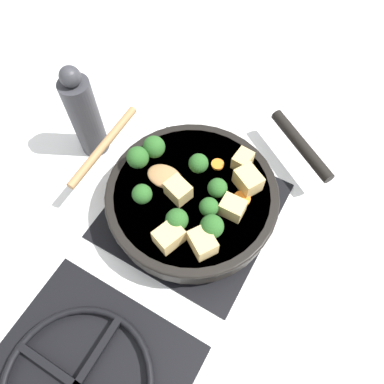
# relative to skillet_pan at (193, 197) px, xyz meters

# --- Properties ---
(ground_plane) EXTENTS (2.40, 2.40, 0.00)m
(ground_plane) POSITION_rel_skillet_pan_xyz_m (0.00, 0.00, -0.06)
(ground_plane) COLOR white
(front_burner_grate) EXTENTS (0.31, 0.31, 0.03)m
(front_burner_grate) POSITION_rel_skillet_pan_xyz_m (0.00, 0.00, -0.04)
(front_burner_grate) COLOR black
(front_burner_grate) RESTS_ON ground_plane
(skillet_pan) EXTENTS (0.38, 0.43, 0.05)m
(skillet_pan) POSITION_rel_skillet_pan_xyz_m (0.00, 0.00, 0.00)
(skillet_pan) COLOR black
(skillet_pan) RESTS_ON front_burner_grate
(wooden_spoon) EXTENTS (0.18, 0.21, 0.02)m
(wooden_spoon) POSITION_rel_skillet_pan_xyz_m (0.13, 0.00, 0.03)
(wooden_spoon) COLOR #A87A4C
(wooden_spoon) RESTS_ON skillet_pan
(tofu_cube_center_large) EXTENTS (0.03, 0.04, 0.03)m
(tofu_cube_center_large) POSITION_rel_skillet_pan_xyz_m (-0.05, -0.10, 0.04)
(tofu_cube_center_large) COLOR #DBB770
(tofu_cube_center_large) RESTS_ON skillet_pan
(tofu_cube_near_handle) EXTENTS (0.04, 0.03, 0.03)m
(tofu_cube_near_handle) POSITION_rel_skillet_pan_xyz_m (-0.08, 0.00, 0.04)
(tofu_cube_near_handle) COLOR #DBB770
(tofu_cube_near_handle) RESTS_ON skillet_pan
(tofu_cube_east_chunk) EXTENTS (0.06, 0.06, 0.04)m
(tofu_cube_east_chunk) POSITION_rel_skillet_pan_xyz_m (-0.07, 0.08, 0.04)
(tofu_cube_east_chunk) COLOR #DBB770
(tofu_cube_east_chunk) RESTS_ON skillet_pan
(tofu_cube_west_chunk) EXTENTS (0.06, 0.05, 0.04)m
(tofu_cube_west_chunk) POSITION_rel_skillet_pan_xyz_m (-0.08, -0.06, 0.04)
(tofu_cube_west_chunk) COLOR #DBB770
(tofu_cube_west_chunk) RESTS_ON skillet_pan
(tofu_cube_back_piece) EXTENTS (0.05, 0.06, 0.04)m
(tofu_cube_back_piece) POSITION_rel_skillet_pan_xyz_m (-0.01, 0.10, 0.04)
(tofu_cube_back_piece) COLOR #DBB770
(tofu_cube_back_piece) RESTS_ON skillet_pan
(tofu_cube_front_piece) EXTENTS (0.05, 0.05, 0.03)m
(tofu_cube_front_piece) POSITION_rel_skillet_pan_xyz_m (0.02, 0.02, 0.04)
(tofu_cube_front_piece) COLOR #DBB770
(tofu_cube_front_piece) RESTS_ON skillet_pan
(broccoli_floret_near_spoon) EXTENTS (0.04, 0.04, 0.05)m
(broccoli_floret_near_spoon) POSITION_rel_skillet_pan_xyz_m (0.12, 0.00, 0.05)
(broccoli_floret_near_spoon) COLOR #709956
(broccoli_floret_near_spoon) RESTS_ON skillet_pan
(broccoli_floret_center_top) EXTENTS (0.04, 0.04, 0.04)m
(broccoli_floret_center_top) POSITION_rel_skillet_pan_xyz_m (0.07, 0.06, 0.05)
(broccoli_floret_center_top) COLOR #709956
(broccoli_floret_center_top) RESTS_ON skillet_pan
(broccoli_floret_east_rim) EXTENTS (0.04, 0.04, 0.04)m
(broccoli_floret_east_rim) POSITION_rel_skillet_pan_xyz_m (0.01, -0.04, 0.05)
(broccoli_floret_east_rim) COLOR #709956
(broccoli_floret_east_rim) RESTS_ON skillet_pan
(broccoli_floret_west_rim) EXTENTS (0.04, 0.04, 0.04)m
(broccoli_floret_west_rim) POSITION_rel_skillet_pan_xyz_m (-0.04, -0.01, 0.05)
(broccoli_floret_west_rim) COLOR #709956
(broccoli_floret_west_rim) RESTS_ON skillet_pan
(broccoli_floret_north_edge) EXTENTS (0.04, 0.04, 0.05)m
(broccoli_floret_north_edge) POSITION_rel_skillet_pan_xyz_m (-0.01, 0.07, 0.05)
(broccoli_floret_north_edge) COLOR #709956
(broccoli_floret_north_edge) RESTS_ON skillet_pan
(broccoli_floret_south_cluster) EXTENTS (0.03, 0.03, 0.04)m
(broccoli_floret_south_cluster) POSITION_rel_skillet_pan_xyz_m (-0.05, 0.03, 0.05)
(broccoli_floret_south_cluster) COLOR #709956
(broccoli_floret_south_cluster) RESTS_ON skillet_pan
(broccoli_floret_mid_floret) EXTENTS (0.04, 0.04, 0.05)m
(broccoli_floret_mid_floret) POSITION_rel_skillet_pan_xyz_m (0.10, -0.03, 0.05)
(broccoli_floret_mid_floret) COLOR #709956
(broccoli_floret_mid_floret) RESTS_ON skillet_pan
(broccoli_floret_small_inner) EXTENTS (0.04, 0.04, 0.05)m
(broccoli_floret_small_inner) POSITION_rel_skillet_pan_xyz_m (-0.07, 0.06, 0.05)
(broccoli_floret_small_inner) COLOR #709956
(broccoli_floret_small_inner) RESTS_ON skillet_pan
(carrot_slice_orange_thin) EXTENTS (0.02, 0.02, 0.01)m
(carrot_slice_orange_thin) POSITION_rel_skillet_pan_xyz_m (-0.01, -0.07, 0.02)
(carrot_slice_orange_thin) COLOR orange
(carrot_slice_orange_thin) RESTS_ON skillet_pan
(carrot_slice_near_center) EXTENTS (0.03, 0.03, 0.01)m
(carrot_slice_near_center) POSITION_rel_skillet_pan_xyz_m (-0.08, -0.03, 0.02)
(carrot_slice_near_center) COLOR orange
(carrot_slice_near_center) RESTS_ON skillet_pan
(pepper_mill) EXTENTS (0.06, 0.06, 0.22)m
(pepper_mill) POSITION_rel_skillet_pan_xyz_m (0.27, -0.03, 0.05)
(pepper_mill) COLOR #333338
(pepper_mill) RESTS_ON ground_plane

